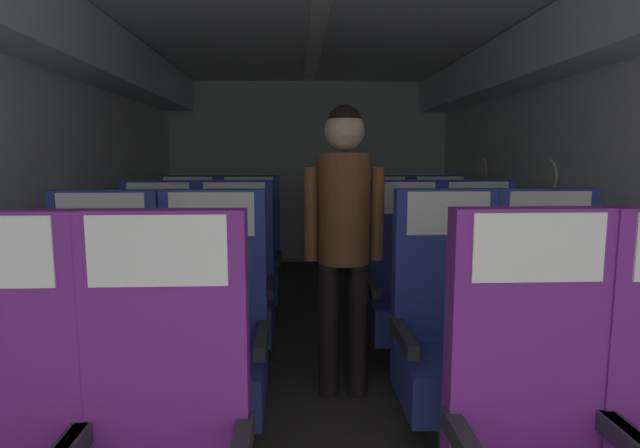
{
  "coord_description": "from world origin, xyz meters",
  "views": [
    {
      "loc": [
        -0.15,
        0.33,
        1.31
      ],
      "look_at": [
        0.01,
        3.86,
        0.85
      ],
      "focal_mm": 28.48,
      "sensor_mm": 36.0,
      "label": 1
    }
  ],
  "objects_px": {
    "seat_b_left_aisle": "(212,344)",
    "seat_d_right_aisle": "(441,260)",
    "seat_c_right_aisle": "(479,289)",
    "seat_b_right_aisle": "(551,339)",
    "seat_b_left_window": "(101,347)",
    "seat_c_left_window": "(159,292)",
    "seat_c_left_aisle": "(235,292)",
    "seat_d_right_window": "(382,261)",
    "seat_b_right_window": "(450,340)",
    "seat_c_right_window": "(406,290)",
    "seat_d_left_aisle": "(249,262)",
    "seat_d_left_window": "(189,263)",
    "flight_attendant": "(344,221)"
  },
  "relations": [
    {
      "from": "seat_b_left_aisle",
      "to": "seat_d_right_aisle",
      "type": "xyz_separation_m",
      "value": [
        1.55,
        1.78,
        0.0
      ]
    },
    {
      "from": "seat_c_right_aisle",
      "to": "seat_d_right_aisle",
      "type": "bearing_deg",
      "value": 89.56
    },
    {
      "from": "seat_b_right_aisle",
      "to": "seat_c_right_aisle",
      "type": "distance_m",
      "value": 0.9
    },
    {
      "from": "seat_b_left_window",
      "to": "seat_b_left_aisle",
      "type": "bearing_deg",
      "value": 2.7
    },
    {
      "from": "seat_c_left_window",
      "to": "seat_b_left_window",
      "type": "bearing_deg",
      "value": -90.51
    },
    {
      "from": "seat_c_left_aisle",
      "to": "seat_d_right_aisle",
      "type": "distance_m",
      "value": 1.79
    },
    {
      "from": "seat_d_right_aisle",
      "to": "seat_d_right_window",
      "type": "xyz_separation_m",
      "value": [
        -0.48,
        0.01,
        0.0
      ]
    },
    {
      "from": "seat_b_right_window",
      "to": "seat_d_right_aisle",
      "type": "distance_m",
      "value": 1.85
    },
    {
      "from": "seat_c_right_window",
      "to": "seat_d_right_window",
      "type": "xyz_separation_m",
      "value": [
        0.0,
        0.91,
        0.0
      ]
    },
    {
      "from": "seat_c_left_aisle",
      "to": "seat_c_right_aisle",
      "type": "xyz_separation_m",
      "value": [
        1.55,
        -0.01,
        0.0
      ]
    },
    {
      "from": "seat_d_right_window",
      "to": "seat_b_right_window",
      "type": "bearing_deg",
      "value": -89.65
    },
    {
      "from": "seat_b_right_aisle",
      "to": "seat_d_right_aisle",
      "type": "bearing_deg",
      "value": 90.17
    },
    {
      "from": "seat_d_right_aisle",
      "to": "seat_d_right_window",
      "type": "distance_m",
      "value": 0.48
    },
    {
      "from": "seat_c_right_window",
      "to": "seat_c_right_aisle",
      "type": "bearing_deg",
      "value": 1.12
    },
    {
      "from": "seat_b_left_window",
      "to": "seat_c_right_aisle",
      "type": "relative_size",
      "value": 1.0
    },
    {
      "from": "seat_b_right_aisle",
      "to": "seat_d_left_aisle",
      "type": "distance_m",
      "value": 2.37
    },
    {
      "from": "seat_b_right_aisle",
      "to": "seat_c_left_window",
      "type": "xyz_separation_m",
      "value": [
        -2.03,
        0.9,
        0.0
      ]
    },
    {
      "from": "seat_d_right_window",
      "to": "seat_c_left_window",
      "type": "bearing_deg",
      "value": -149.91
    },
    {
      "from": "seat_b_left_window",
      "to": "seat_d_right_aisle",
      "type": "distance_m",
      "value": 2.71
    },
    {
      "from": "seat_b_left_window",
      "to": "seat_d_left_aisle",
      "type": "distance_m",
      "value": 1.86
    },
    {
      "from": "seat_b_right_aisle",
      "to": "seat_c_left_window",
      "type": "height_order",
      "value": "same"
    },
    {
      "from": "seat_d_left_window",
      "to": "seat_b_left_aisle",
      "type": "bearing_deg",
      "value": -75.02
    },
    {
      "from": "seat_d_right_aisle",
      "to": "seat_b_right_aisle",
      "type": "bearing_deg",
      "value": -89.83
    },
    {
      "from": "seat_d_left_window",
      "to": "flight_attendant",
      "type": "height_order",
      "value": "flight_attendant"
    },
    {
      "from": "seat_d_left_window",
      "to": "seat_b_right_window",
      "type": "bearing_deg",
      "value": -49.08
    },
    {
      "from": "seat_c_left_aisle",
      "to": "seat_d_right_aisle",
      "type": "relative_size",
      "value": 1.0
    },
    {
      "from": "seat_b_right_window",
      "to": "seat_d_right_aisle",
      "type": "height_order",
      "value": "same"
    },
    {
      "from": "seat_b_left_aisle",
      "to": "seat_b_right_aisle",
      "type": "height_order",
      "value": "same"
    },
    {
      "from": "seat_d_right_aisle",
      "to": "flight_attendant",
      "type": "relative_size",
      "value": 0.74
    },
    {
      "from": "seat_b_right_window",
      "to": "seat_c_left_window",
      "type": "bearing_deg",
      "value": 149.94
    },
    {
      "from": "seat_b_right_window",
      "to": "seat_d_right_aisle",
      "type": "bearing_deg",
      "value": 75.29
    },
    {
      "from": "seat_b_left_window",
      "to": "seat_d_right_window",
      "type": "bearing_deg",
      "value": 49.38
    },
    {
      "from": "seat_d_left_aisle",
      "to": "flight_attendant",
      "type": "height_order",
      "value": "flight_attendant"
    },
    {
      "from": "seat_b_right_window",
      "to": "flight_attendant",
      "type": "bearing_deg",
      "value": 132.72
    },
    {
      "from": "seat_c_left_window",
      "to": "flight_attendant",
      "type": "relative_size",
      "value": 0.74
    },
    {
      "from": "seat_c_right_aisle",
      "to": "seat_d_left_window",
      "type": "distance_m",
      "value": 2.21
    },
    {
      "from": "seat_b_left_aisle",
      "to": "seat_d_right_window",
      "type": "height_order",
      "value": "same"
    },
    {
      "from": "seat_d_left_window",
      "to": "seat_d_left_aisle",
      "type": "bearing_deg",
      "value": -1.7
    },
    {
      "from": "seat_b_left_window",
      "to": "seat_c_right_window",
      "type": "distance_m",
      "value": 1.79
    },
    {
      "from": "seat_b_left_aisle",
      "to": "seat_d_left_window",
      "type": "bearing_deg",
      "value": 104.98
    },
    {
      "from": "seat_c_left_aisle",
      "to": "seat_c_right_window",
      "type": "distance_m",
      "value": 1.07
    },
    {
      "from": "seat_d_left_aisle",
      "to": "seat_b_left_window",
      "type": "bearing_deg",
      "value": -105.07
    },
    {
      "from": "seat_b_left_aisle",
      "to": "seat_b_right_window",
      "type": "bearing_deg",
      "value": -0.42
    },
    {
      "from": "seat_c_left_window",
      "to": "seat_c_right_window",
      "type": "height_order",
      "value": "same"
    },
    {
      "from": "seat_b_left_window",
      "to": "seat_d_left_window",
      "type": "distance_m",
      "value": 1.81
    },
    {
      "from": "seat_b_right_aisle",
      "to": "flight_attendant",
      "type": "relative_size",
      "value": 0.74
    },
    {
      "from": "seat_c_right_aisle",
      "to": "seat_d_left_window",
      "type": "relative_size",
      "value": 1.0
    },
    {
      "from": "seat_b_left_window",
      "to": "seat_d_right_window",
      "type": "height_order",
      "value": "same"
    },
    {
      "from": "seat_d_left_window",
      "to": "flight_attendant",
      "type": "distance_m",
      "value": 1.79
    },
    {
      "from": "seat_d_left_window",
      "to": "seat_d_left_aisle",
      "type": "height_order",
      "value": "same"
    }
  ]
}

